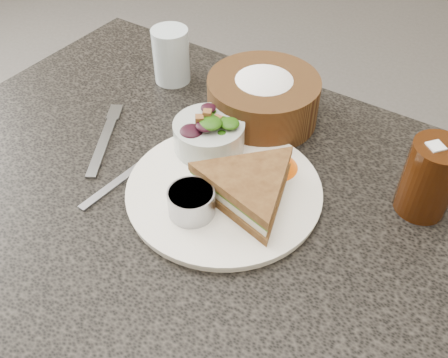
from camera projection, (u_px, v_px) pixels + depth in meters
dining_table at (212, 324)px, 1.00m from camera, size 1.00×0.70×0.75m
dinner_plate at (224, 191)px, 0.74m from camera, size 0.28×0.28×0.01m
sandwich at (249, 188)px, 0.70m from camera, size 0.22×0.22×0.05m
salad_bowl at (209, 131)px, 0.78m from camera, size 0.12×0.12×0.06m
dressing_ramekin at (191, 202)px, 0.68m from camera, size 0.08×0.08×0.04m
orange_wedge at (276, 160)px, 0.75m from camera, size 0.10×0.10×0.03m
fork at (103, 143)px, 0.82m from camera, size 0.10×0.15×0.00m
knife at (130, 172)px, 0.77m from camera, size 0.03×0.20×0.00m
bread_basket at (263, 92)px, 0.84m from camera, size 0.25×0.25×0.11m
cola_glass at (431, 175)px, 0.68m from camera, size 0.09×0.09×0.13m
water_glass at (171, 56)px, 0.93m from camera, size 0.07×0.07×0.10m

